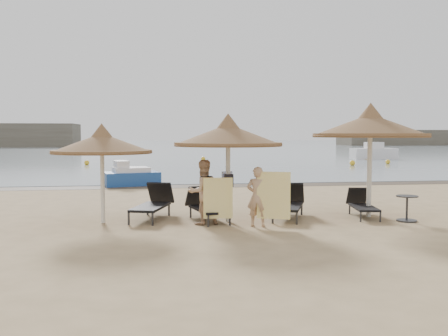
{
  "coord_description": "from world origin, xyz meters",
  "views": [
    {
      "loc": [
        -1.9,
        -12.76,
        2.36
      ],
      "look_at": [
        0.12,
        1.2,
        1.38
      ],
      "focal_mm": 40.0,
      "sensor_mm": 36.0,
      "label": 1
    }
  ],
  "objects_px": {
    "palapa_left": "(102,144)",
    "lounger_near_left": "(205,205)",
    "person_left": "(203,187)",
    "person_right": "(258,192)",
    "side_table": "(407,209)",
    "lounger_far_left": "(154,203)",
    "lounger_near_right": "(289,202)",
    "palapa_center": "(228,136)",
    "lounger_far_right": "(362,204)",
    "pedal_boat": "(131,176)",
    "palapa_right": "(370,126)"
  },
  "relations": [
    {
      "from": "palapa_left",
      "to": "lounger_near_left",
      "type": "xyz_separation_m",
      "value": [
        2.73,
        0.11,
        -1.7
      ]
    },
    {
      "from": "lounger_far_left",
      "to": "lounger_near_right",
      "type": "height_order",
      "value": "lounger_far_left"
    },
    {
      "from": "lounger_far_left",
      "to": "person_left",
      "type": "bearing_deg",
      "value": -25.38
    },
    {
      "from": "palapa_left",
      "to": "palapa_right",
      "type": "xyz_separation_m",
      "value": [
        7.35,
        -0.09,
        0.47
      ]
    },
    {
      "from": "person_left",
      "to": "person_right",
      "type": "xyz_separation_m",
      "value": [
        1.34,
        -0.51,
        -0.09
      ]
    },
    {
      "from": "palapa_right",
      "to": "lounger_near_left",
      "type": "relative_size",
      "value": 1.59
    },
    {
      "from": "lounger_far_right",
      "to": "pedal_boat",
      "type": "bearing_deg",
      "value": 135.55
    },
    {
      "from": "palapa_center",
      "to": "palapa_left",
      "type": "bearing_deg",
      "value": 175.22
    },
    {
      "from": "side_table",
      "to": "lounger_near_right",
      "type": "bearing_deg",
      "value": 159.58
    },
    {
      "from": "palapa_left",
      "to": "person_left",
      "type": "xyz_separation_m",
      "value": [
        2.59,
        -0.57,
        -1.11
      ]
    },
    {
      "from": "lounger_far_left",
      "to": "person_left",
      "type": "height_order",
      "value": "person_left"
    },
    {
      "from": "lounger_far_right",
      "to": "pedal_boat",
      "type": "distance_m",
      "value": 11.75
    },
    {
      "from": "lounger_near_right",
      "to": "pedal_boat",
      "type": "xyz_separation_m",
      "value": [
        -4.79,
        9.38,
        0.0
      ]
    },
    {
      "from": "person_right",
      "to": "palapa_center",
      "type": "bearing_deg",
      "value": -31.37
    },
    {
      "from": "palapa_left",
      "to": "side_table",
      "type": "height_order",
      "value": "palapa_left"
    },
    {
      "from": "palapa_right",
      "to": "lounger_near_right",
      "type": "relative_size",
      "value": 1.49
    },
    {
      "from": "side_table",
      "to": "person_left",
      "type": "xyz_separation_m",
      "value": [
        -5.47,
        0.35,
        0.65
      ]
    },
    {
      "from": "palapa_center",
      "to": "lounger_near_right",
      "type": "relative_size",
      "value": 1.34
    },
    {
      "from": "lounger_near_right",
      "to": "person_left",
      "type": "relative_size",
      "value": 1.12
    },
    {
      "from": "palapa_left",
      "to": "side_table",
      "type": "relative_size",
      "value": 3.82
    },
    {
      "from": "palapa_center",
      "to": "pedal_boat",
      "type": "distance_m",
      "value": 10.44
    },
    {
      "from": "side_table",
      "to": "person_right",
      "type": "height_order",
      "value": "person_right"
    },
    {
      "from": "palapa_right",
      "to": "side_table",
      "type": "bearing_deg",
      "value": -49.59
    },
    {
      "from": "lounger_far_left",
      "to": "side_table",
      "type": "relative_size",
      "value": 3.21
    },
    {
      "from": "lounger_near_right",
      "to": "person_right",
      "type": "bearing_deg",
      "value": -111.44
    },
    {
      "from": "palapa_right",
      "to": "lounger_near_left",
      "type": "distance_m",
      "value": 5.11
    },
    {
      "from": "person_left",
      "to": "pedal_boat",
      "type": "height_order",
      "value": "person_left"
    },
    {
      "from": "palapa_left",
      "to": "person_right",
      "type": "xyz_separation_m",
      "value": [
        3.93,
        -1.08,
        -1.2
      ]
    },
    {
      "from": "palapa_right",
      "to": "pedal_boat",
      "type": "xyz_separation_m",
      "value": [
        -7.03,
        9.65,
        -2.14
      ]
    },
    {
      "from": "palapa_center",
      "to": "person_right",
      "type": "xyz_separation_m",
      "value": [
        0.63,
        -0.81,
        -1.41
      ]
    },
    {
      "from": "lounger_near_left",
      "to": "lounger_near_right",
      "type": "height_order",
      "value": "lounger_near_right"
    },
    {
      "from": "person_right",
      "to": "palapa_left",
      "type": "bearing_deg",
      "value": 5.16
    },
    {
      "from": "palapa_center",
      "to": "lounger_far_right",
      "type": "bearing_deg",
      "value": 4.44
    },
    {
      "from": "palapa_left",
      "to": "pedal_boat",
      "type": "bearing_deg",
      "value": 88.11
    },
    {
      "from": "lounger_near_right",
      "to": "lounger_far_left",
      "type": "bearing_deg",
      "value": -164.48
    },
    {
      "from": "palapa_right",
      "to": "lounger_far_right",
      "type": "relative_size",
      "value": 1.8
    },
    {
      "from": "palapa_center",
      "to": "palapa_right",
      "type": "height_order",
      "value": "palapa_right"
    },
    {
      "from": "lounger_near_right",
      "to": "lounger_far_right",
      "type": "bearing_deg",
      "value": 17.7
    },
    {
      "from": "lounger_near_right",
      "to": "person_left",
      "type": "height_order",
      "value": "person_left"
    },
    {
      "from": "palapa_right",
      "to": "lounger_near_right",
      "type": "distance_m",
      "value": 3.11
    },
    {
      "from": "palapa_left",
      "to": "side_table",
      "type": "bearing_deg",
      "value": -6.52
    },
    {
      "from": "person_left",
      "to": "pedal_boat",
      "type": "bearing_deg",
      "value": -96.84
    },
    {
      "from": "person_right",
      "to": "pedal_boat",
      "type": "bearing_deg",
      "value": -50.65
    },
    {
      "from": "palapa_right",
      "to": "side_table",
      "type": "xyz_separation_m",
      "value": [
        0.71,
        -0.83,
        -2.23
      ]
    },
    {
      "from": "side_table",
      "to": "pedal_boat",
      "type": "relative_size",
      "value": 0.26
    },
    {
      "from": "palapa_center",
      "to": "person_left",
      "type": "height_order",
      "value": "palapa_center"
    },
    {
      "from": "palapa_left",
      "to": "person_left",
      "type": "distance_m",
      "value": 2.87
    },
    {
      "from": "lounger_near_left",
      "to": "pedal_boat",
      "type": "bearing_deg",
      "value": 91.04
    },
    {
      "from": "lounger_far_right",
      "to": "palapa_left",
      "type": "bearing_deg",
      "value": -170.07
    },
    {
      "from": "palapa_left",
      "to": "palapa_center",
      "type": "relative_size",
      "value": 0.91
    }
  ]
}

